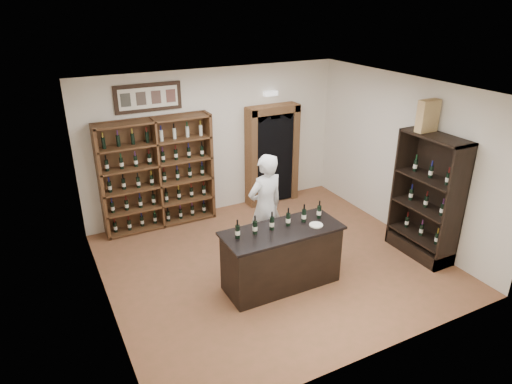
% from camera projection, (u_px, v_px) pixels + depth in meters
% --- Properties ---
extents(floor, '(5.50, 5.50, 0.00)m').
position_uv_depth(floor, '(273.00, 263.00, 7.93)').
color(floor, brown).
rests_on(floor, ground).
extents(ceiling, '(5.50, 5.50, 0.00)m').
position_uv_depth(ceiling, '(277.00, 90.00, 6.73)').
color(ceiling, white).
rests_on(ceiling, wall_back).
extents(wall_back, '(5.50, 0.04, 3.00)m').
position_uv_depth(wall_back, '(215.00, 142.00, 9.37)').
color(wall_back, silver).
rests_on(wall_back, ground).
extents(wall_left, '(0.04, 5.00, 3.00)m').
position_uv_depth(wall_left, '(98.00, 219.00, 6.18)').
color(wall_left, silver).
rests_on(wall_left, ground).
extents(wall_right, '(0.04, 5.00, 3.00)m').
position_uv_depth(wall_right, '(403.00, 158.00, 8.49)').
color(wall_right, silver).
rests_on(wall_right, ground).
extents(wine_shelf, '(2.20, 0.38, 2.20)m').
position_uv_depth(wine_shelf, '(157.00, 173.00, 8.85)').
color(wine_shelf, brown).
rests_on(wine_shelf, ground).
extents(framed_picture, '(1.25, 0.04, 0.52)m').
position_uv_depth(framed_picture, '(148.00, 98.00, 8.38)').
color(framed_picture, black).
rests_on(framed_picture, wall_back).
extents(arched_doorway, '(1.17, 0.35, 2.17)m').
position_uv_depth(arched_doorway, '(272.00, 152.00, 9.90)').
color(arched_doorway, black).
rests_on(arched_doorway, ground).
extents(emergency_light, '(0.30, 0.10, 0.10)m').
position_uv_depth(emergency_light, '(271.00, 93.00, 9.47)').
color(emergency_light, white).
rests_on(emergency_light, wall_back).
extents(tasting_counter, '(1.88, 0.78, 1.00)m').
position_uv_depth(tasting_counter, '(281.00, 258.00, 7.16)').
color(tasting_counter, black).
rests_on(tasting_counter, ground).
extents(counter_bottle_0, '(0.07, 0.07, 0.30)m').
position_uv_depth(counter_bottle_0, '(238.00, 232.00, 6.67)').
color(counter_bottle_0, black).
rests_on(counter_bottle_0, tasting_counter).
extents(counter_bottle_1, '(0.07, 0.07, 0.30)m').
position_uv_depth(counter_bottle_1, '(255.00, 227.00, 6.79)').
color(counter_bottle_1, black).
rests_on(counter_bottle_1, tasting_counter).
extents(counter_bottle_2, '(0.07, 0.07, 0.30)m').
position_uv_depth(counter_bottle_2, '(272.00, 223.00, 6.91)').
color(counter_bottle_2, black).
rests_on(counter_bottle_2, tasting_counter).
extents(counter_bottle_3, '(0.07, 0.07, 0.30)m').
position_uv_depth(counter_bottle_3, '(288.00, 219.00, 7.03)').
color(counter_bottle_3, black).
rests_on(counter_bottle_3, tasting_counter).
extents(counter_bottle_4, '(0.07, 0.07, 0.30)m').
position_uv_depth(counter_bottle_4, '(304.00, 215.00, 7.16)').
color(counter_bottle_4, black).
rests_on(counter_bottle_4, tasting_counter).
extents(counter_bottle_5, '(0.07, 0.07, 0.30)m').
position_uv_depth(counter_bottle_5, '(319.00, 212.00, 7.28)').
color(counter_bottle_5, black).
rests_on(counter_bottle_5, tasting_counter).
extents(side_cabinet, '(0.48, 1.20, 2.20)m').
position_uv_depth(side_cabinet, '(425.00, 215.00, 7.96)').
color(side_cabinet, black).
rests_on(side_cabinet, ground).
extents(shopkeeper, '(0.76, 0.56, 1.91)m').
position_uv_depth(shopkeeper, '(265.00, 207.00, 7.78)').
color(shopkeeper, silver).
rests_on(shopkeeper, ground).
extents(plate, '(0.21, 0.21, 0.02)m').
position_uv_depth(plate, '(316.00, 225.00, 7.07)').
color(plate, silver).
rests_on(plate, tasting_counter).
extents(wine_crate, '(0.38, 0.16, 0.53)m').
position_uv_depth(wine_crate, '(428.00, 116.00, 7.47)').
color(wine_crate, tan).
rests_on(wine_crate, side_cabinet).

